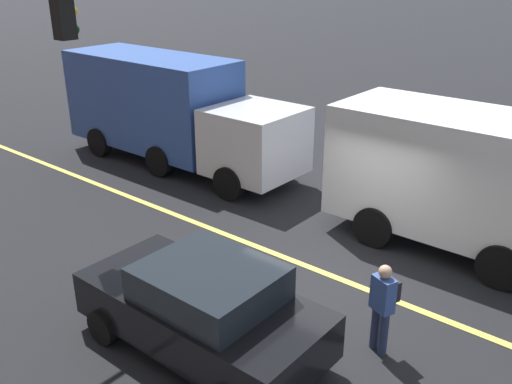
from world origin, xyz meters
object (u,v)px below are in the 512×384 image
Objects in this scene: car_black at (203,307)px; pedestrian_with_backpack at (383,302)px; truck_blue at (171,109)px; truck_white at (504,188)px.

car_black is 2.81m from pedestrian_with_backpack.
truck_blue is 1.05× the size of truck_white.
truck_white reaches higher than car_black.
car_black is 0.51× the size of truck_blue.
pedestrian_with_backpack is at bearing -141.00° from car_black.
truck_blue is at bearing 1.16° from truck_white.
truck_blue is 9.57m from truck_white.
car_black is 6.61m from truck_white.
truck_blue is at bearing -23.96° from pedestrian_with_backpack.
pedestrian_with_backpack is at bearing 84.79° from truck_white.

